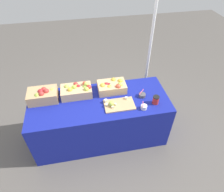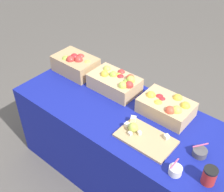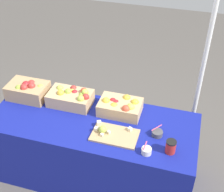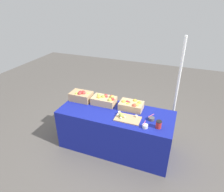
{
  "view_description": "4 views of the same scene",
  "coord_description": "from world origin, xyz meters",
  "px_view_note": "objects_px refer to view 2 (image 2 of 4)",
  "views": [
    {
      "loc": [
        -0.19,
        -1.93,
        2.56
      ],
      "look_at": [
        0.17,
        -0.05,
        0.84
      ],
      "focal_mm": 31.57,
      "sensor_mm": 36.0,
      "label": 1
    },
    {
      "loc": [
        0.96,
        -1.34,
        2.2
      ],
      "look_at": [
        -0.14,
        -0.03,
        0.87
      ],
      "focal_mm": 46.26,
      "sensor_mm": 36.0,
      "label": 2
    },
    {
      "loc": [
        0.76,
        -1.95,
        2.58
      ],
      "look_at": [
        0.17,
        0.04,
        1.03
      ],
      "focal_mm": 48.9,
      "sensor_mm": 36.0,
      "label": 3
    },
    {
      "loc": [
        0.93,
        -2.59,
        2.48
      ],
      "look_at": [
        -0.07,
        0.02,
        1.01
      ],
      "focal_mm": 31.44,
      "sensor_mm": 36.0,
      "label": 4
    }
  ],
  "objects_px": {
    "sample_bowl_mid": "(175,170)",
    "coffee_cup": "(209,176)",
    "apple_crate_middle": "(116,82)",
    "sample_bowl_near": "(200,152)",
    "cutting_board_front": "(143,136)",
    "apple_crate_right": "(166,107)",
    "apple_crate_left": "(76,64)"
  },
  "relations": [
    {
      "from": "sample_bowl_mid",
      "to": "coffee_cup",
      "type": "relative_size",
      "value": 0.88
    },
    {
      "from": "apple_crate_middle",
      "to": "cutting_board_front",
      "type": "bearing_deg",
      "value": -31.78
    },
    {
      "from": "apple_crate_right",
      "to": "cutting_board_front",
      "type": "height_order",
      "value": "apple_crate_right"
    },
    {
      "from": "apple_crate_left",
      "to": "sample_bowl_mid",
      "type": "height_order",
      "value": "apple_crate_left"
    },
    {
      "from": "apple_crate_middle",
      "to": "sample_bowl_near",
      "type": "relative_size",
      "value": 4.11
    },
    {
      "from": "apple_crate_right",
      "to": "coffee_cup",
      "type": "height_order",
      "value": "apple_crate_right"
    },
    {
      "from": "apple_crate_middle",
      "to": "apple_crate_right",
      "type": "distance_m",
      "value": 0.49
    },
    {
      "from": "apple_crate_left",
      "to": "cutting_board_front",
      "type": "distance_m",
      "value": 1.0
    },
    {
      "from": "apple_crate_left",
      "to": "sample_bowl_mid",
      "type": "xyz_separation_m",
      "value": [
        1.27,
        -0.41,
        -0.06
      ]
    },
    {
      "from": "cutting_board_front",
      "to": "sample_bowl_near",
      "type": "distance_m",
      "value": 0.38
    },
    {
      "from": "sample_bowl_mid",
      "to": "apple_crate_left",
      "type": "bearing_deg",
      "value": 162.08
    },
    {
      "from": "apple_crate_right",
      "to": "coffee_cup",
      "type": "bearing_deg",
      "value": -35.34
    },
    {
      "from": "coffee_cup",
      "to": "apple_crate_left",
      "type": "bearing_deg",
      "value": 166.73
    },
    {
      "from": "apple_crate_left",
      "to": "sample_bowl_mid",
      "type": "distance_m",
      "value": 1.34
    },
    {
      "from": "cutting_board_front",
      "to": "sample_bowl_mid",
      "type": "xyz_separation_m",
      "value": [
        0.32,
        -0.12,
        0.01
      ]
    },
    {
      "from": "apple_crate_middle",
      "to": "apple_crate_right",
      "type": "height_order",
      "value": "apple_crate_middle"
    },
    {
      "from": "apple_crate_left",
      "to": "coffee_cup",
      "type": "height_order",
      "value": "apple_crate_left"
    },
    {
      "from": "apple_crate_middle",
      "to": "apple_crate_left",
      "type": "bearing_deg",
      "value": -177.33
    },
    {
      "from": "apple_crate_right",
      "to": "cutting_board_front",
      "type": "bearing_deg",
      "value": -87.01
    },
    {
      "from": "sample_bowl_mid",
      "to": "coffee_cup",
      "type": "xyz_separation_m",
      "value": [
        0.18,
        0.07,
        0.03
      ]
    },
    {
      "from": "apple_crate_left",
      "to": "coffee_cup",
      "type": "bearing_deg",
      "value": -13.27
    },
    {
      "from": "apple_crate_left",
      "to": "sample_bowl_near",
      "type": "distance_m",
      "value": 1.34
    },
    {
      "from": "apple_crate_left",
      "to": "apple_crate_right",
      "type": "bearing_deg",
      "value": 1.45
    },
    {
      "from": "sample_bowl_mid",
      "to": "coffee_cup",
      "type": "height_order",
      "value": "coffee_cup"
    },
    {
      "from": "sample_bowl_near",
      "to": "coffee_cup",
      "type": "height_order",
      "value": "coffee_cup"
    },
    {
      "from": "sample_bowl_near",
      "to": "coffee_cup",
      "type": "bearing_deg",
      "value": -50.4
    },
    {
      "from": "apple_crate_middle",
      "to": "sample_bowl_near",
      "type": "height_order",
      "value": "apple_crate_middle"
    },
    {
      "from": "apple_crate_right",
      "to": "apple_crate_left",
      "type": "bearing_deg",
      "value": -178.55
    },
    {
      "from": "apple_crate_left",
      "to": "cutting_board_front",
      "type": "xyz_separation_m",
      "value": [
        0.95,
        -0.29,
        -0.07
      ]
    },
    {
      "from": "sample_bowl_mid",
      "to": "apple_crate_middle",
      "type": "bearing_deg",
      "value": 152.27
    },
    {
      "from": "apple_crate_right",
      "to": "sample_bowl_near",
      "type": "relative_size",
      "value": 3.86
    },
    {
      "from": "sample_bowl_near",
      "to": "apple_crate_left",
      "type": "bearing_deg",
      "value": 172.16
    }
  ]
}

